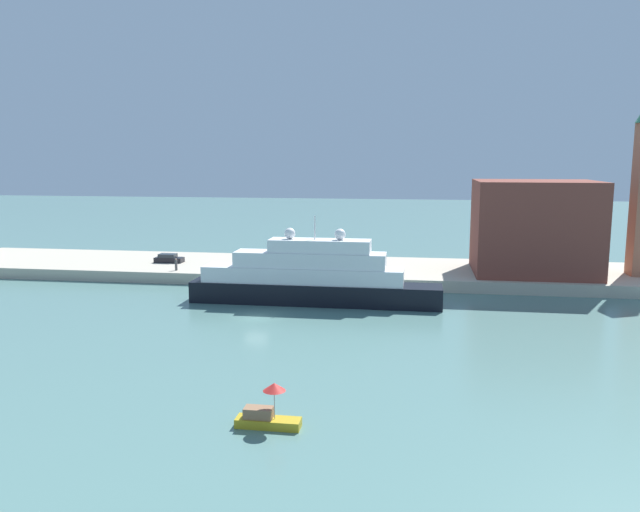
# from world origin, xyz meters

# --- Properties ---
(ground) EXTENTS (400.00, 400.00, 0.00)m
(ground) POSITION_xyz_m (0.00, 0.00, 0.00)
(ground) COLOR slate
(quay_dock) EXTENTS (110.00, 18.78, 1.56)m
(quay_dock) POSITION_xyz_m (0.00, 25.39, 0.78)
(quay_dock) COLOR #B7AD99
(quay_dock) RESTS_ON ground
(large_yacht) EXTENTS (29.83, 4.25, 10.50)m
(large_yacht) POSITION_xyz_m (4.78, 7.62, 3.06)
(large_yacht) COLOR black
(large_yacht) RESTS_ON ground
(small_motorboat) EXTENTS (4.22, 1.47, 3.00)m
(small_motorboat) POSITION_xyz_m (7.81, -27.11, 0.94)
(small_motorboat) COLOR #B7991E
(small_motorboat) RESTS_ON ground
(harbor_building) EXTENTS (15.96, 13.01, 12.58)m
(harbor_building) POSITION_xyz_m (32.80, 23.76, 7.85)
(harbor_building) COLOR brown
(harbor_building) RESTS_ON quay_dock
(parked_car) EXTENTS (4.24, 1.79, 1.30)m
(parked_car) POSITION_xyz_m (-19.88, 24.36, 2.12)
(parked_car) COLOR black
(parked_car) RESTS_ON quay_dock
(person_figure) EXTENTS (0.36, 0.36, 1.69)m
(person_figure) POSITION_xyz_m (-16.23, 18.08, 2.34)
(person_figure) COLOR #4C4C4C
(person_figure) RESTS_ON quay_dock
(mooring_bollard) EXTENTS (0.40, 0.40, 0.70)m
(mooring_bollard) POSITION_xyz_m (0.83, 16.97, 1.91)
(mooring_bollard) COLOR black
(mooring_bollard) RESTS_ON quay_dock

